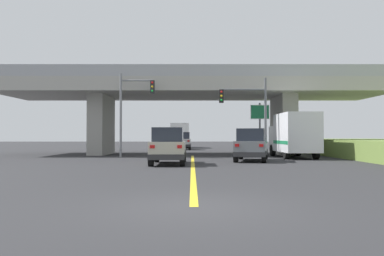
{
  "coord_description": "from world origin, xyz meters",
  "views": [
    {
      "loc": [
        -0.04,
        -8.52,
        1.55
      ],
      "look_at": [
        -0.0,
        19.51,
        2.15
      ],
      "focal_mm": 36.26,
      "sensor_mm": 36.0,
      "label": 1
    }
  ],
  "objects_px": {
    "highway_sign": "(259,117)",
    "semi_truck_distant": "(180,135)",
    "box_truck": "(293,135)",
    "traffic_signal_nearside": "(249,108)",
    "sedan_oncoming": "(182,141)",
    "suv_crossing": "(251,145)",
    "suv_lead": "(168,146)",
    "traffic_signal_farside": "(131,104)"
  },
  "relations": [
    {
      "from": "suv_crossing",
      "to": "traffic_signal_nearside",
      "type": "relative_size",
      "value": 0.83
    },
    {
      "from": "box_truck",
      "to": "traffic_signal_nearside",
      "type": "bearing_deg",
      "value": -178.57
    },
    {
      "from": "suv_lead",
      "to": "box_truck",
      "type": "bearing_deg",
      "value": 36.92
    },
    {
      "from": "traffic_signal_nearside",
      "to": "suv_crossing",
      "type": "bearing_deg",
      "value": -97.05
    },
    {
      "from": "suv_crossing",
      "to": "traffic_signal_farside",
      "type": "height_order",
      "value": "traffic_signal_farside"
    },
    {
      "from": "suv_lead",
      "to": "traffic_signal_farside",
      "type": "bearing_deg",
      "value": 114.72
    },
    {
      "from": "sedan_oncoming",
      "to": "traffic_signal_nearside",
      "type": "distance_m",
      "value": 18.15
    },
    {
      "from": "sedan_oncoming",
      "to": "semi_truck_distant",
      "type": "bearing_deg",
      "value": 93.91
    },
    {
      "from": "suv_lead",
      "to": "traffic_signal_nearside",
      "type": "bearing_deg",
      "value": 49.55
    },
    {
      "from": "suv_lead",
      "to": "suv_crossing",
      "type": "distance_m",
      "value": 5.78
    },
    {
      "from": "traffic_signal_farside",
      "to": "semi_truck_distant",
      "type": "distance_m",
      "value": 24.16
    },
    {
      "from": "suv_lead",
      "to": "highway_sign",
      "type": "distance_m",
      "value": 11.8
    },
    {
      "from": "sedan_oncoming",
      "to": "box_truck",
      "type": "bearing_deg",
      "value": -63.6
    },
    {
      "from": "highway_sign",
      "to": "semi_truck_distant",
      "type": "height_order",
      "value": "highway_sign"
    },
    {
      "from": "semi_truck_distant",
      "to": "suv_crossing",
      "type": "bearing_deg",
      "value": -79.18
    },
    {
      "from": "suv_lead",
      "to": "traffic_signal_farside",
      "type": "distance_m",
      "value": 8.07
    },
    {
      "from": "suv_lead",
      "to": "sedan_oncoming",
      "type": "relative_size",
      "value": 0.99
    },
    {
      "from": "highway_sign",
      "to": "semi_truck_distant",
      "type": "bearing_deg",
      "value": 108.31
    },
    {
      "from": "traffic_signal_nearside",
      "to": "highway_sign",
      "type": "relative_size",
      "value": 1.37
    },
    {
      "from": "suv_lead",
      "to": "highway_sign",
      "type": "bearing_deg",
      "value": 54.53
    },
    {
      "from": "traffic_signal_nearside",
      "to": "semi_truck_distant",
      "type": "bearing_deg",
      "value": 103.39
    },
    {
      "from": "highway_sign",
      "to": "sedan_oncoming",
      "type": "bearing_deg",
      "value": 114.85
    },
    {
      "from": "suv_lead",
      "to": "box_truck",
      "type": "height_order",
      "value": "box_truck"
    },
    {
      "from": "sedan_oncoming",
      "to": "highway_sign",
      "type": "xyz_separation_m",
      "value": [
        6.55,
        -14.14,
        2.06
      ]
    },
    {
      "from": "suv_crossing",
      "to": "semi_truck_distant",
      "type": "bearing_deg",
      "value": 113.22
    },
    {
      "from": "suv_lead",
      "to": "traffic_signal_nearside",
      "type": "distance_m",
      "value": 8.86
    },
    {
      "from": "traffic_signal_nearside",
      "to": "highway_sign",
      "type": "bearing_deg",
      "value": 67.49
    },
    {
      "from": "suv_lead",
      "to": "traffic_signal_farside",
      "type": "relative_size",
      "value": 0.72
    },
    {
      "from": "box_truck",
      "to": "highway_sign",
      "type": "distance_m",
      "value": 3.8
    },
    {
      "from": "suv_lead",
      "to": "sedan_oncoming",
      "type": "distance_m",
      "value": 23.6
    },
    {
      "from": "traffic_signal_nearside",
      "to": "sedan_oncoming",
      "type": "bearing_deg",
      "value": 107.14
    },
    {
      "from": "sedan_oncoming",
      "to": "traffic_signal_farside",
      "type": "relative_size",
      "value": 0.73
    },
    {
      "from": "suv_lead",
      "to": "suv_crossing",
      "type": "height_order",
      "value": "same"
    },
    {
      "from": "traffic_signal_farside",
      "to": "highway_sign",
      "type": "xyz_separation_m",
      "value": [
        9.89,
        2.63,
        -0.86
      ]
    },
    {
      "from": "traffic_signal_nearside",
      "to": "highway_sign",
      "type": "xyz_separation_m",
      "value": [
        1.25,
        3.02,
        -0.55
      ]
    },
    {
      "from": "traffic_signal_nearside",
      "to": "highway_sign",
      "type": "height_order",
      "value": "traffic_signal_nearside"
    },
    {
      "from": "suv_lead",
      "to": "box_truck",
      "type": "xyz_separation_m",
      "value": [
        8.68,
        6.52,
        0.64
      ]
    },
    {
      "from": "traffic_signal_nearside",
      "to": "box_truck",
      "type": "bearing_deg",
      "value": 1.43
    },
    {
      "from": "traffic_signal_farside",
      "to": "semi_truck_distant",
      "type": "relative_size",
      "value": 0.83
    },
    {
      "from": "box_truck",
      "to": "semi_truck_distant",
      "type": "relative_size",
      "value": 0.89
    },
    {
      "from": "sedan_oncoming",
      "to": "suv_crossing",
      "type": "bearing_deg",
      "value": -76.88
    },
    {
      "from": "suv_lead",
      "to": "traffic_signal_farside",
      "type": "height_order",
      "value": "traffic_signal_farside"
    }
  ]
}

